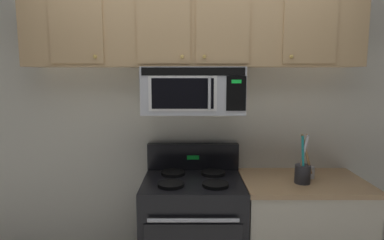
{
  "coord_description": "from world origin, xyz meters",
  "views": [
    {
      "loc": [
        -0.01,
        -2.01,
        1.7
      ],
      "look_at": [
        0.0,
        0.49,
        1.35
      ],
      "focal_mm": 31.01,
      "sensor_mm": 36.0,
      "label": 1
    }
  ],
  "objects_px": {
    "stove_range": "(192,233)",
    "salt_shaker": "(310,173)",
    "utensil_crock_charcoal": "(302,171)",
    "over_range_microwave": "(192,90)"
  },
  "relations": [
    {
      "from": "stove_range",
      "to": "salt_shaker",
      "type": "relative_size",
      "value": 12.23
    },
    {
      "from": "stove_range",
      "to": "utensil_crock_charcoal",
      "type": "relative_size",
      "value": 3.04
    },
    {
      "from": "over_range_microwave",
      "to": "utensil_crock_charcoal",
      "type": "relative_size",
      "value": 2.06
    },
    {
      "from": "utensil_crock_charcoal",
      "to": "salt_shaker",
      "type": "relative_size",
      "value": 4.02
    },
    {
      "from": "utensil_crock_charcoal",
      "to": "salt_shaker",
      "type": "distance_m",
      "value": 0.16
    },
    {
      "from": "stove_range",
      "to": "utensil_crock_charcoal",
      "type": "distance_m",
      "value": 0.96
    },
    {
      "from": "stove_range",
      "to": "over_range_microwave",
      "type": "xyz_separation_m",
      "value": [
        -0.0,
        0.12,
        1.11
      ]
    },
    {
      "from": "utensil_crock_charcoal",
      "to": "salt_shaker",
      "type": "bearing_deg",
      "value": 46.03
    },
    {
      "from": "stove_range",
      "to": "salt_shaker",
      "type": "bearing_deg",
      "value": 2.13
    },
    {
      "from": "stove_range",
      "to": "over_range_microwave",
      "type": "distance_m",
      "value": 1.11
    }
  ]
}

